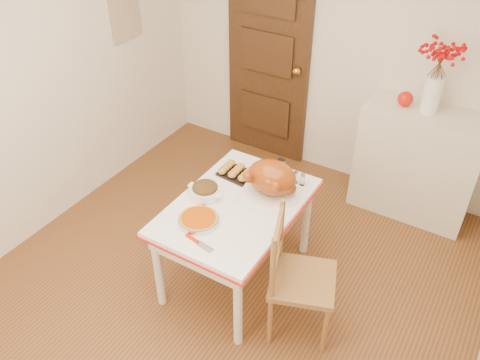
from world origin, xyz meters
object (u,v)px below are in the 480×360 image
Objects in this scene: turkey_platter at (272,179)px; pumpkin_pie at (199,219)px; chair_oak at (303,278)px; sideboard at (417,163)px; kitchen_table at (237,241)px.

turkey_platter reaches higher than pumpkin_pie.
chair_oak is 0.72m from turkey_platter.
sideboard is at bearing 63.10° from turkey_platter.
chair_oak reaches higher than pumpkin_pie.
sideboard reaches higher than pumpkin_pie.
pumpkin_pie is (-0.12, -0.29, 0.38)m from kitchen_table.
pumpkin_pie is (-0.27, -0.53, -0.10)m from turkey_platter.
turkey_platter is at bearing 57.01° from kitchen_table.
turkey_platter is 1.53× the size of pumpkin_pie.
chair_oak is at bearing -99.11° from sideboard.
chair_oak is 0.79m from pumpkin_pie.
kitchen_table is at bearing 54.27° from chair_oak.
turkey_platter reaches higher than chair_oak.
sideboard is 1.71m from chair_oak.
sideboard reaches higher than chair_oak.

